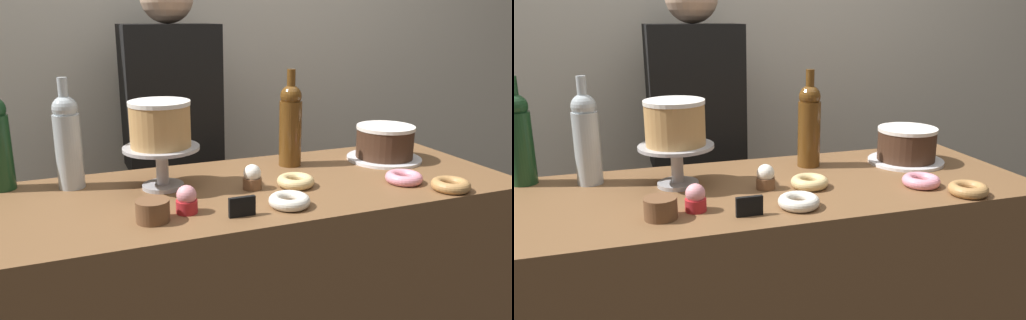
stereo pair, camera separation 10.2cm
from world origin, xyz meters
The scene contains 16 objects.
back_wall centered at (0.00, 0.88, 1.30)m, with size 6.00×0.05×2.60m.
cake_stand_pedestal centered at (-0.26, 0.08, 1.02)m, with size 0.22×0.22×0.13m.
white_layer_cake centered at (-0.26, 0.08, 1.13)m, with size 0.18×0.18×0.13m.
silver_serving_platter centered at (0.53, 0.10, 0.94)m, with size 0.26×0.26×0.01m.
chocolate_round_cake centered at (0.53, 0.10, 1.00)m, with size 0.20×0.20×0.11m.
wine_bottle_amber centered at (0.19, 0.17, 1.08)m, with size 0.08×0.08×0.33m.
wine_bottle_clear centered at (-0.51, 0.19, 1.08)m, with size 0.08×0.08×0.33m.
cupcake_vanilla centered at (-0.02, -0.02, 0.97)m, with size 0.06×0.06×0.07m.
cupcake_strawberry centered at (-0.25, -0.14, 0.97)m, with size 0.06×0.06×0.07m.
donut_glazed centered at (0.11, -0.05, 0.95)m, with size 0.11×0.11×0.03m.
donut_maple centered at (0.51, -0.25, 0.95)m, with size 0.11×0.11×0.03m.
donut_sugar centered at (0.02, -0.20, 0.95)m, with size 0.11×0.11×0.03m.
donut_pink centered at (0.43, -0.14, 0.95)m, with size 0.11×0.11×0.03m.
cookie_stack centered at (-0.34, -0.17, 0.96)m, with size 0.08×0.08×0.05m.
price_sign_chalkboard centered at (-0.12, -0.22, 0.96)m, with size 0.07×0.01×0.05m.
barista_figure centered at (-0.12, 0.60, 0.84)m, with size 0.36×0.22×1.60m.
Camera 1 is at (-0.54, -1.37, 1.42)m, focal length 36.20 mm.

